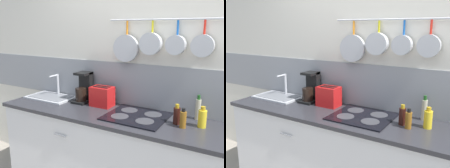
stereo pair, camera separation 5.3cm
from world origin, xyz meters
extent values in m
cube|color=silver|center=(0.00, 0.33, 1.30)|extent=(7.20, 0.06, 2.60)
cube|color=gray|center=(0.00, 0.33, 1.13)|extent=(7.20, 0.07, 0.43)
cylinder|color=#B7BABF|center=(0.01, 0.28, 1.76)|extent=(1.10, 0.02, 0.02)
cylinder|color=orange|center=(-0.36, 0.28, 1.69)|extent=(0.02, 0.02, 0.13)
cylinder|color=#B7BABF|center=(-0.36, 0.26, 1.50)|extent=(0.26, 0.04, 0.26)
cylinder|color=gold|center=(-0.11, 0.28, 1.70)|extent=(0.02, 0.02, 0.10)
cylinder|color=#B7BABF|center=(-0.11, 0.24, 1.55)|extent=(0.20, 0.07, 0.20)
cylinder|color=#1959B2|center=(0.12, 0.28, 1.69)|extent=(0.02, 0.02, 0.12)
cylinder|color=#B7BABF|center=(0.12, 0.24, 1.54)|extent=(0.17, 0.07, 0.17)
cylinder|color=red|center=(0.34, 0.28, 1.69)|extent=(0.02, 0.02, 0.11)
cylinder|color=#B7BABF|center=(0.34, 0.24, 1.55)|extent=(0.18, 0.07, 0.18)
cylinder|color=slate|center=(-0.76, -0.28, 0.72)|extent=(0.14, 0.01, 0.01)
cube|color=#2D2D33|center=(0.00, 0.00, 0.90)|extent=(3.07, 0.59, 0.03)
cube|color=#B7BABF|center=(-1.23, 0.11, 0.92)|extent=(0.54, 0.33, 0.01)
cube|color=slate|center=(-1.23, 0.11, 0.93)|extent=(0.46, 0.26, 0.00)
cylinder|color=#B7BABF|center=(-1.23, 0.23, 1.04)|extent=(0.03, 0.03, 0.25)
cylinder|color=#B7BABF|center=(-1.23, 0.17, 1.16)|extent=(0.02, 0.13, 0.02)
cube|color=black|center=(-0.82, 0.16, 0.93)|extent=(0.16, 0.22, 0.02)
cube|color=black|center=(-0.82, 0.23, 1.07)|extent=(0.14, 0.08, 0.32)
cylinder|color=black|center=(-0.82, 0.13, 1.01)|extent=(0.12, 0.12, 0.13)
cube|color=black|center=(-0.82, 0.18, 1.22)|extent=(0.14, 0.16, 0.02)
cube|color=red|center=(-0.57, 0.15, 1.01)|extent=(0.22, 0.16, 0.20)
cube|color=black|center=(-0.57, 0.12, 1.11)|extent=(0.16, 0.03, 0.00)
cube|color=black|center=(-0.57, 0.18, 1.11)|extent=(0.16, 0.03, 0.00)
cube|color=black|center=(-0.68, 0.15, 1.05)|extent=(0.02, 0.02, 0.02)
cube|color=black|center=(-0.13, 0.04, 0.92)|extent=(0.53, 0.48, 0.01)
cylinder|color=#38383D|center=(-0.25, -0.06, 0.93)|extent=(0.16, 0.16, 0.00)
cylinder|color=#38383D|center=(-0.02, -0.06, 0.93)|extent=(0.16, 0.16, 0.00)
cylinder|color=#38383D|center=(-0.25, 0.13, 0.93)|extent=(0.16, 0.16, 0.00)
cylinder|color=#38383D|center=(-0.02, 0.13, 0.93)|extent=(0.16, 0.16, 0.00)
cylinder|color=#33140F|center=(0.22, 0.05, 0.98)|extent=(0.06, 0.06, 0.14)
cylinder|color=#B28C19|center=(0.22, 0.05, 1.07)|extent=(0.03, 0.03, 0.03)
cylinder|color=#8C5919|center=(0.28, -0.01, 0.98)|extent=(0.05, 0.05, 0.13)
cylinder|color=black|center=(0.28, -0.01, 1.06)|extent=(0.03, 0.03, 0.03)
cylinder|color=#BFB799|center=(0.34, 0.25, 1.00)|extent=(0.05, 0.05, 0.18)
cylinder|color=#194C19|center=(0.34, 0.25, 1.11)|extent=(0.03, 0.03, 0.04)
cylinder|color=yellow|center=(0.41, 0.08, 0.99)|extent=(0.07, 0.07, 0.14)
cylinder|color=#B28C19|center=(0.41, 0.08, 1.07)|extent=(0.04, 0.04, 0.03)
camera|label=1|loc=(0.73, -1.89, 1.69)|focal=40.00mm
camera|label=2|loc=(0.78, -1.86, 1.69)|focal=40.00mm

